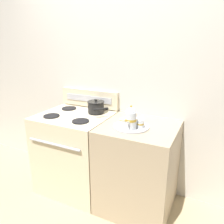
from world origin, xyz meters
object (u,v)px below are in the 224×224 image
object	(u,v)px
saucepan	(96,107)
teapot	(131,118)
stove	(76,152)
serving_tray	(131,126)
teacup_left	(138,121)
teacup_right	(123,122)
creamer_jug	(140,124)

from	to	relation	value
saucepan	teapot	bearing A→B (deg)	-29.48
teapot	stove	bearing A→B (deg)	168.54
saucepan	serving_tray	size ratio (longest dim) A/B	0.83
teacup_left	serving_tray	bearing A→B (deg)	-112.10
serving_tray	teacup_right	bearing A→B (deg)	-175.53
teapot	serving_tray	bearing A→B (deg)	106.80
teacup_left	teacup_right	xyz separation A→B (m)	(-0.11, -0.09, 0.00)
serving_tray	stove	bearing A→B (deg)	174.14
serving_tray	creamer_jug	world-z (taller)	creamer_jug
saucepan	creamer_jug	bearing A→B (deg)	-21.01
teacup_right	creamer_jug	world-z (taller)	creamer_jug
saucepan	creamer_jug	distance (m)	0.63
saucepan	teapot	world-z (taller)	teapot
serving_tray	creamer_jug	distance (m)	0.10
teacup_right	teacup_left	bearing A→B (deg)	38.11
serving_tray	teapot	distance (m)	0.13
teapot	teacup_left	world-z (taller)	teapot
serving_tray	teacup_left	distance (m)	0.10
saucepan	teapot	xyz separation A→B (m)	(0.52, -0.29, 0.04)
creamer_jug	serving_tray	bearing A→B (deg)	177.48
stove	serving_tray	distance (m)	0.82
serving_tray	teapot	size ratio (longest dim) A/B	1.53
stove	teacup_left	world-z (taller)	teacup_left
stove	teacup_left	size ratio (longest dim) A/B	8.92
stove	serving_tray	xyz separation A→B (m)	(0.68, -0.07, 0.45)
stove	teacup_right	bearing A→B (deg)	-7.21
saucepan	teacup_right	world-z (taller)	saucepan
saucepan	teacup_right	distance (m)	0.48
stove	saucepan	xyz separation A→B (m)	(0.19, 0.15, 0.52)
teacup_right	stove	bearing A→B (deg)	172.79
serving_tray	teapot	world-z (taller)	teapot
saucepan	teapot	distance (m)	0.60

